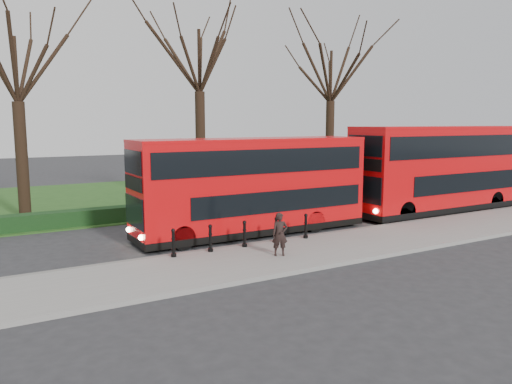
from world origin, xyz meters
TOP-DOWN VIEW (x-y plane):
  - ground at (0.00, 0.00)m, footprint 120.00×120.00m
  - pavement at (0.00, -3.00)m, footprint 60.00×4.00m
  - kerb at (0.00, -1.00)m, footprint 60.00×0.25m
  - grass_verge at (0.00, 15.00)m, footprint 60.00×18.00m
  - hedge at (0.00, 6.80)m, footprint 60.00×0.90m
  - yellow_line_outer at (0.00, -0.70)m, footprint 60.00×0.10m
  - yellow_line_inner at (0.00, -0.50)m, footprint 60.00×0.10m
  - tree_left at (-8.00, 10.00)m, footprint 7.06×7.06m
  - tree_mid at (2.00, 10.00)m, footprint 7.99×7.99m
  - tree_right at (12.00, 10.00)m, footprint 7.57×7.57m
  - bollard_row at (-1.18, -1.35)m, footprint 6.07×0.15m
  - bus_lead at (0.57, 1.03)m, footprint 10.86×2.50m
  - bus_rear at (12.77, 0.60)m, footprint 12.06×2.77m
  - pedestrian at (-0.68, -3.15)m, footprint 0.69×0.58m

SIDE VIEW (x-z plane):
  - ground at x=0.00m, z-range 0.00..0.00m
  - yellow_line_outer at x=0.00m, z-range 0.00..0.01m
  - yellow_line_inner at x=0.00m, z-range 0.00..0.01m
  - grass_verge at x=0.00m, z-range 0.00..0.06m
  - pavement at x=0.00m, z-range 0.00..0.15m
  - kerb at x=0.00m, z-range -0.01..0.15m
  - hedge at x=0.00m, z-range 0.00..0.80m
  - bollard_row at x=-1.18m, z-range 0.15..1.15m
  - pedestrian at x=-0.68m, z-range 0.15..1.75m
  - bus_lead at x=0.57m, z-range 0.02..4.34m
  - bus_rear at x=12.77m, z-range 0.02..4.82m
  - tree_left at x=-8.00m, z-range 2.50..13.54m
  - tree_right at x=12.00m, z-range 2.69..14.52m
  - tree_mid at x=2.00m, z-range 2.84..15.32m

